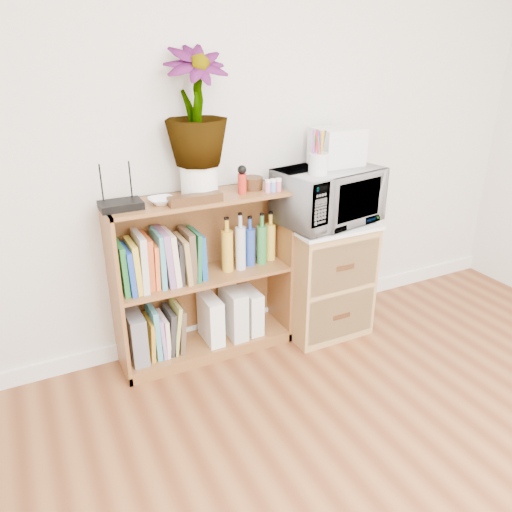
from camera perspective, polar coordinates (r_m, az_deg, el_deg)
skirting_board at (r=3.25m, az=-0.76°, el=-7.12°), size 4.00×0.02×0.10m
bookshelf at (r=2.82m, az=-5.98°, el=-2.54°), size 1.00×0.30×0.95m
wicker_unit at (r=3.13m, az=7.56°, el=-2.44°), size 0.50×0.45×0.70m
microwave at (r=2.93m, az=8.21°, el=6.84°), size 0.63×0.48×0.32m
pen_cup at (r=2.74m, az=7.14°, el=10.41°), size 0.10×0.10×0.12m
small_appliance at (r=2.97m, az=9.24°, el=12.25°), size 0.27×0.22×0.21m
router at (r=2.52m, az=-15.21°, el=5.63°), size 0.20×0.14×0.04m
white_bowl at (r=2.55m, az=-10.77°, el=6.22°), size 0.13×0.13×0.03m
plant_pot at (r=2.65m, az=-6.49°, el=8.59°), size 0.19×0.19×0.16m
potted_plant at (r=2.58m, az=-6.87°, el=16.54°), size 0.32×0.32×0.57m
trinket_box at (r=2.53m, az=-6.95°, el=6.47°), size 0.28×0.07×0.04m
kokeshi_doll at (r=2.68m, az=-1.60°, el=8.27°), size 0.05×0.05×0.11m
wooden_bowl at (r=2.76m, az=-0.44°, el=8.34°), size 0.12×0.12×0.07m
paint_jars at (r=2.71m, az=1.97°, el=7.94°), size 0.12×0.04×0.06m
file_box at (r=2.85m, az=-13.59°, el=-8.88°), size 0.08×0.23×0.28m
magazine_holder_left at (r=2.94m, az=-5.20°, el=-7.16°), size 0.09×0.22×0.28m
magazine_holder_mid at (r=2.99m, az=-2.62°, el=-6.38°), size 0.09×0.24×0.30m
magazine_holder_right at (r=3.04m, az=-0.66°, el=-6.19°), size 0.08×0.21×0.27m
cookbooks at (r=2.69m, az=-10.82°, el=-0.39°), size 0.45×0.20×0.31m
liquor_bottles at (r=2.86m, az=-0.20°, el=1.88°), size 0.43×0.07×0.32m
lower_books at (r=2.89m, az=-10.43°, el=-8.37°), size 0.22×0.19×0.30m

